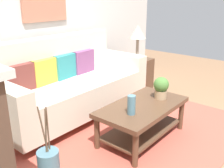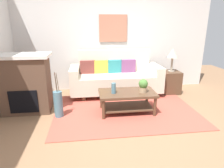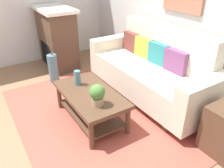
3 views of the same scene
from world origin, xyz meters
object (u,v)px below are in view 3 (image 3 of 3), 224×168
object	(u,v)px
couch	(151,71)
fireplace	(57,38)
throw_pillow_plum	(176,61)
coffee_table	(90,100)
potted_plant_tabletop	(97,94)
tabletop_vase	(78,78)
floor_vase	(53,69)
throw_pillow_maroon	(132,42)
throw_pillow_teal	(159,54)
throw_pillow_mustard	(145,47)

from	to	relation	value
couch	fireplace	distance (m)	2.06
throw_pillow_plum	fireplace	world-z (taller)	fireplace
couch	throw_pillow_plum	world-z (taller)	couch
coffee_table	potted_plant_tabletop	distance (m)	0.40
tabletop_vase	floor_vase	distance (m)	1.08
couch	throw_pillow_plum	xyz separation A→B (m)	(0.34, 0.13, 0.25)
tabletop_vase	potted_plant_tabletop	xyz separation A→B (m)	(0.57, -0.01, 0.04)
throw_pillow_maroon	throw_pillow_teal	size ratio (longest dim) A/B	1.00
tabletop_vase	potted_plant_tabletop	distance (m)	0.57
couch	throw_pillow_teal	world-z (taller)	couch
coffee_table	couch	bearing A→B (deg)	93.74
throw_pillow_mustard	coffee_table	world-z (taller)	throw_pillow_mustard
tabletop_vase	throw_pillow_plum	bearing A→B (deg)	66.71
throw_pillow_plum	floor_vase	distance (m)	2.07
potted_plant_tabletop	floor_vase	world-z (taller)	potted_plant_tabletop
throw_pillow_maroon	potted_plant_tabletop	distance (m)	1.65
fireplace	floor_vase	bearing A→B (deg)	-28.46
fireplace	throw_pillow_plum	bearing A→B (deg)	22.09
throw_pillow_maroon	throw_pillow_teal	xyz separation A→B (m)	(0.68, 0.00, 0.00)
couch	coffee_table	bearing A→B (deg)	-86.26
throw_pillow_maroon	tabletop_vase	distance (m)	1.35
fireplace	throw_pillow_maroon	bearing A→B (deg)	36.61
throw_pillow_teal	fireplace	size ratio (longest dim) A/B	0.31
tabletop_vase	throw_pillow_mustard	bearing A→B (deg)	96.14
coffee_table	fireplace	size ratio (longest dim) A/B	0.95
throw_pillow_teal	floor_vase	xyz separation A→B (m)	(-1.25, -1.26, -0.42)
throw_pillow_plum	fireplace	size ratio (longest dim) A/B	0.31
couch	fireplace	bearing A→B (deg)	-157.62
throw_pillow_teal	tabletop_vase	size ratio (longest dim) A/B	1.77
couch	floor_vase	distance (m)	1.70
couch	tabletop_vase	xyz separation A→B (m)	(-0.20, -1.13, 0.10)
coffee_table	throw_pillow_maroon	bearing A→B (deg)	121.53
couch	throw_pillow_maroon	size ratio (longest dim) A/B	6.05
potted_plant_tabletop	fireplace	distance (m)	2.30
throw_pillow_plum	coffee_table	xyz separation A→B (m)	(-0.27, -1.22, -0.37)
tabletop_vase	floor_vase	xyz separation A→B (m)	(-1.05, -0.00, -0.28)
throw_pillow_mustard	couch	bearing A→B (deg)	-20.45
fireplace	floor_vase	distance (m)	0.81
throw_pillow_maroon	throw_pillow_mustard	world-z (taller)	same
throw_pillow_teal	potted_plant_tabletop	xyz separation A→B (m)	(0.37, -1.27, -0.11)
throw_pillow_mustard	fireplace	xyz separation A→B (m)	(-1.56, -0.91, -0.09)
throw_pillow_mustard	throw_pillow_plum	distance (m)	0.68
coffee_table	fireplace	bearing A→B (deg)	171.01
throw_pillow_plum	potted_plant_tabletop	xyz separation A→B (m)	(0.03, -1.27, -0.11)
throw_pillow_mustard	fireplace	bearing A→B (deg)	-149.81
throw_pillow_mustard	throw_pillow_teal	size ratio (longest dim) A/B	1.00
throw_pillow_teal	potted_plant_tabletop	world-z (taller)	throw_pillow_teal
tabletop_vase	floor_vase	bearing A→B (deg)	-179.98
throw_pillow_mustard	potted_plant_tabletop	size ratio (longest dim) A/B	1.37
tabletop_vase	fireplace	bearing A→B (deg)	168.33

